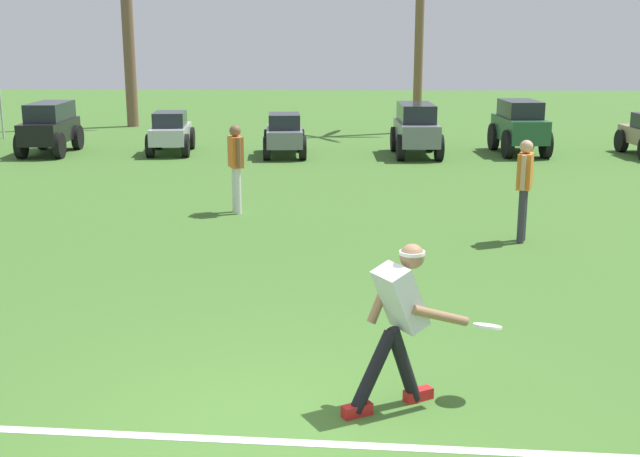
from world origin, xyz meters
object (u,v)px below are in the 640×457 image
object	(u,v)px
frisbee_thrower	(399,317)
parked_car_slot_a	(50,126)
parked_car_slot_d	(416,128)
teammate_near_sideline	(524,181)
palm_tree_left_of_centre	(420,2)
parked_car_slot_c	(284,134)
frisbee_in_flight	(487,326)
parked_car_slot_e	(519,126)
parked_car_slot_b	(171,132)
teammate_midfield	(236,160)
palm_tree_far_left	(128,23)

from	to	relation	value
frisbee_thrower	parked_car_slot_a	distance (m)	16.77
parked_car_slot_d	teammate_near_sideline	bearing A→B (deg)	-84.71
frisbee_thrower	palm_tree_left_of_centre	size ratio (longest dim) A/B	0.21
parked_car_slot_a	parked_car_slot_c	world-z (taller)	parked_car_slot_a
parked_car_slot_d	parked_car_slot_a	bearing A→B (deg)	179.43
frisbee_in_flight	parked_car_slot_e	xyz separation A→B (m)	(3.42, 14.71, 0.10)
teammate_near_sideline	parked_car_slot_e	distance (m)	9.50
teammate_near_sideline	parked_car_slot_b	xyz separation A→B (m)	(-7.29, 9.16, -0.38)
frisbee_in_flight	teammate_midfield	size ratio (longest dim) A/B	0.21
frisbee_in_flight	parked_car_slot_d	distance (m)	14.33
teammate_near_sideline	parked_car_slot_b	bearing A→B (deg)	128.50
teammate_near_sideline	parked_car_slot_e	size ratio (longest dim) A/B	0.65
palm_tree_far_left	palm_tree_left_of_centre	world-z (taller)	palm_tree_left_of_centre
frisbee_thrower	parked_car_slot_a	bearing A→B (deg)	119.23
frisbee_thrower	teammate_midfield	bearing A→B (deg)	107.25
teammate_midfield	parked_car_slot_d	distance (m)	7.96
frisbee_thrower	palm_tree_far_left	bearing A→B (deg)	109.95
parked_car_slot_d	palm_tree_left_of_centre	size ratio (longest dim) A/B	0.36
frisbee_thrower	parked_car_slot_b	xyz separation A→B (m)	(-5.02, 14.79, -0.23)
teammate_midfield	parked_car_slot_d	world-z (taller)	teammate_midfield
parked_car_slot_c	palm_tree_far_left	world-z (taller)	palm_tree_far_left
parked_car_slot_e	palm_tree_far_left	xyz separation A→B (m)	(-11.85, 6.15, 2.72)
parked_car_slot_d	parked_car_slot_e	size ratio (longest dim) A/B	1.01
frisbee_in_flight	parked_car_slot_a	distance (m)	16.97
frisbee_thrower	teammate_midfield	world-z (taller)	teammate_midfield
parked_car_slot_a	palm_tree_far_left	xyz separation A→B (m)	(0.54, 6.45, 2.74)
parked_car_slot_d	frisbee_in_flight	bearing A→B (deg)	-92.66
parked_car_slot_b	palm_tree_left_of_centre	xyz separation A→B (m)	(6.97, 4.88, 3.50)
frisbee_thrower	parked_car_slot_c	size ratio (longest dim) A/B	0.63
parked_car_slot_a	frisbee_thrower	bearing A→B (deg)	-60.77
frisbee_thrower	palm_tree_far_left	world-z (taller)	palm_tree_far_left
parked_car_slot_a	parked_car_slot_b	size ratio (longest dim) A/B	1.07
teammate_midfield	parked_car_slot_a	size ratio (longest dim) A/B	0.64
frisbee_in_flight	palm_tree_far_left	bearing A→B (deg)	112.00
teammate_midfield	palm_tree_far_left	xyz separation A→B (m)	(-5.31, 13.54, 2.52)
teammate_near_sideline	parked_car_slot_b	world-z (taller)	teammate_near_sideline
parked_car_slot_a	parked_car_slot_c	xyz separation A→B (m)	(6.21, -0.22, -0.16)
teammate_midfield	parked_car_slot_d	bearing A→B (deg)	61.63
frisbee_thrower	parked_car_slot_a	size ratio (longest dim) A/B	0.58
palm_tree_far_left	palm_tree_left_of_centre	bearing A→B (deg)	-8.35
teammate_near_sideline	parked_car_slot_a	size ratio (longest dim) A/B	0.64
parked_car_slot_d	parked_car_slot_c	bearing A→B (deg)	-177.89
frisbee_thrower	parked_car_slot_c	world-z (taller)	frisbee_thrower
teammate_midfield	parked_car_slot_a	distance (m)	9.20
parked_car_slot_b	parked_car_slot_d	size ratio (longest dim) A/B	0.94
frisbee_in_flight	teammate_midfield	world-z (taller)	teammate_midfield
teammate_midfield	parked_car_slot_d	xyz separation A→B (m)	(3.78, 7.00, -0.22)
palm_tree_far_left	teammate_near_sideline	bearing A→B (deg)	-57.30
frisbee_thrower	parked_car_slot_b	distance (m)	15.62
frisbee_in_flight	parked_car_slot_b	distance (m)	15.69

